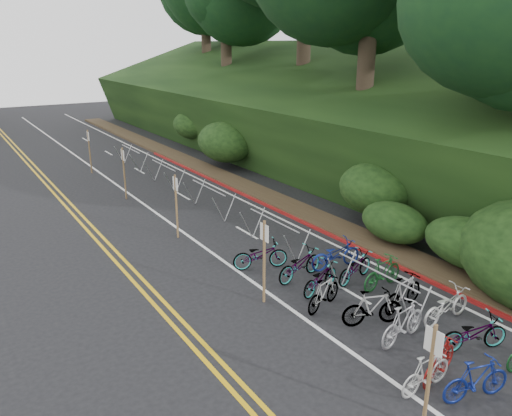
% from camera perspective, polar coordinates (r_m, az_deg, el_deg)
% --- Properties ---
extents(ground, '(120.00, 120.00, 0.00)m').
position_cam_1_polar(ground, '(11.25, 13.44, -21.61)').
color(ground, black).
rests_on(ground, ground).
extents(road_markings, '(7.47, 80.00, 0.01)m').
position_cam_1_polar(road_markings, '(18.78, -7.67, -4.17)').
color(road_markings, gold).
rests_on(road_markings, ground).
extents(red_curb, '(0.25, 28.00, 0.10)m').
position_cam_1_polar(red_curb, '(22.68, 1.85, 0.10)').
color(red_curb, maroon).
rests_on(red_curb, ground).
extents(embankment, '(14.30, 48.14, 9.11)m').
position_cam_1_polar(embankment, '(31.86, 5.54, 9.98)').
color(embankment, black).
rests_on(embankment, ground).
extents(bike_racks_rest, '(1.14, 23.00, 1.17)m').
position_cam_1_polar(bike_racks_rest, '(21.94, -5.44, 1.59)').
color(bike_racks_rest, '#9C9EA2').
rests_on(bike_racks_rest, ground).
extents(signpost_near, '(0.08, 0.40, 2.29)m').
position_cam_1_polar(signpost_near, '(10.33, 19.28, -17.11)').
color(signpost_near, brown).
rests_on(signpost_near, ground).
extents(signposts_rest, '(0.08, 18.40, 2.50)m').
position_cam_1_polar(signposts_rest, '(21.74, -12.34, 2.67)').
color(signposts_rest, brown).
rests_on(signposts_rest, ground).
extents(bike_front, '(0.45, 1.53, 0.92)m').
position_cam_1_polar(bike_front, '(11.78, 18.89, -17.31)').
color(bike_front, beige).
rests_on(bike_front, ground).
extents(bike_valet, '(3.31, 11.98, 1.06)m').
position_cam_1_polar(bike_valet, '(13.96, 16.37, -10.94)').
color(bike_valet, black).
rests_on(bike_valet, ground).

